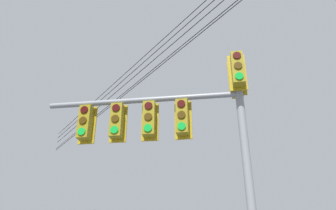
% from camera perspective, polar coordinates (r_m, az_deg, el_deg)
% --- Properties ---
extents(signal_mast_assembly, '(3.24, 4.62, 6.86)m').
position_cam_1_polar(signal_mast_assembly, '(7.83, 2.94, -3.91)').
color(signal_mast_assembly, gray).
rests_on(signal_mast_assembly, ground).
extents(overhead_wire_span, '(27.21, 5.39, 1.70)m').
position_cam_1_polar(overhead_wire_span, '(10.71, 5.81, 14.89)').
color(overhead_wire_span, black).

